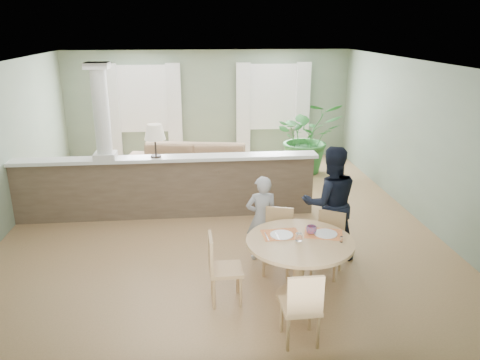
{
  "coord_description": "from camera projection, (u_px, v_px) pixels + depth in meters",
  "views": [
    {
      "loc": [
        -0.39,
        -7.64,
        3.27
      ],
      "look_at": [
        0.28,
        -1.0,
        1.05
      ],
      "focal_mm": 35.0,
      "sensor_mm": 36.0,
      "label": 1
    }
  ],
  "objects": [
    {
      "name": "man_person",
      "position": [
        330.0,
        203.0,
        6.7
      ],
      "size": [
        0.83,
        0.65,
        1.68
      ],
      "primitive_type": "imported",
      "rotation": [
        0.0,
        0.0,
        3.12
      ],
      "color": "black",
      "rests_on": "ground"
    },
    {
      "name": "chair_near",
      "position": [
        302.0,
        305.0,
        4.89
      ],
      "size": [
        0.41,
        0.41,
        0.88
      ],
      "rotation": [
        0.0,
        0.0,
        3.16
      ],
      "color": "tan",
      "rests_on": "ground"
    },
    {
      "name": "dining_table",
      "position": [
        300.0,
        252.0,
        5.72
      ],
      "size": [
        1.31,
        1.31,
        0.9
      ],
      "rotation": [
        0.0,
        0.0,
        0.06
      ],
      "color": "tan",
      "rests_on": "ground"
    },
    {
      "name": "chair_far_man",
      "position": [
        329.0,
        240.0,
        6.38
      ],
      "size": [
        0.53,
        0.53,
        0.86
      ],
      "rotation": [
        0.0,
        0.0,
        -0.55
      ],
      "color": "tan",
      "rests_on": "ground"
    },
    {
      "name": "pony_wall",
      "position": [
        161.0,
        179.0,
        8.16
      ],
      "size": [
        5.32,
        0.38,
        2.7
      ],
      "color": "brown",
      "rests_on": "ground"
    },
    {
      "name": "houseplant",
      "position": [
        308.0,
        137.0,
        10.67
      ],
      "size": [
        1.54,
        1.35,
        1.66
      ],
      "primitive_type": "imported",
      "rotation": [
        0.0,
        0.0,
        0.04
      ],
      "color": "#2B6C2D",
      "rests_on": "ground"
    },
    {
      "name": "chair_side",
      "position": [
        220.0,
        266.0,
        5.68
      ],
      "size": [
        0.41,
        0.41,
        0.89
      ],
      "rotation": [
        0.0,
        0.0,
        1.59
      ],
      "color": "tan",
      "rests_on": "ground"
    },
    {
      "name": "sofa",
      "position": [
        192.0,
        166.0,
        9.9
      ],
      "size": [
        3.02,
        1.6,
        0.84
      ],
      "primitive_type": "imported",
      "rotation": [
        0.0,
        0.0,
        -0.17
      ],
      "color": "olive",
      "rests_on": "ground"
    },
    {
      "name": "room_shell",
      "position": [
        214.0,
        111.0,
        8.3
      ],
      "size": [
        7.02,
        8.02,
        2.71
      ],
      "color": "gray",
      "rests_on": "ground"
    },
    {
      "name": "chair_far_boy",
      "position": [
        278.0,
        237.0,
        6.43
      ],
      "size": [
        0.5,
        0.5,
        0.89
      ],
      "rotation": [
        0.0,
        0.0,
        -0.29
      ],
      "color": "tan",
      "rests_on": "ground"
    },
    {
      "name": "ground",
      "position": [
        219.0,
        219.0,
        8.29
      ],
      "size": [
        8.0,
        8.0,
        0.0
      ],
      "primitive_type": "plane",
      "color": "tan",
      "rests_on": "ground"
    },
    {
      "name": "child_person",
      "position": [
        262.0,
        218.0,
        6.7
      ],
      "size": [
        0.48,
        0.33,
        1.27
      ],
      "primitive_type": "imported",
      "rotation": [
        0.0,
        0.0,
        3.21
      ],
      "color": "#9A9A9F",
      "rests_on": "ground"
    }
  ]
}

